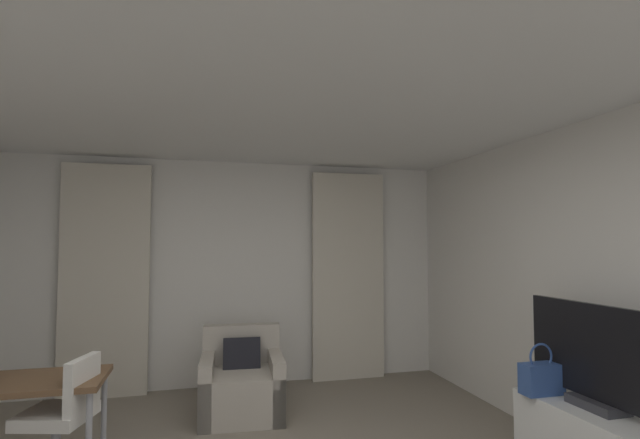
# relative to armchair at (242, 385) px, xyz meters

# --- Properties ---
(wall_window) EXTENTS (5.12, 0.06, 2.60)m
(wall_window) POSITION_rel_armchair_xyz_m (-0.02, 0.99, 1.02)
(wall_window) COLOR silver
(wall_window) RESTS_ON ground
(ceiling) EXTENTS (5.12, 6.12, 0.06)m
(ceiling) POSITION_rel_armchair_xyz_m (-0.02, -2.04, 2.35)
(ceiling) COLOR white
(ceiling) RESTS_ON wall_left
(curtain_left_panel) EXTENTS (0.90, 0.06, 2.50)m
(curtain_left_panel) POSITION_rel_armchair_xyz_m (-1.39, 0.86, 0.97)
(curtain_left_panel) COLOR beige
(curtain_left_panel) RESTS_ON ground
(curtain_right_panel) EXTENTS (0.90, 0.06, 2.50)m
(curtain_right_panel) POSITION_rel_armchair_xyz_m (1.36, 0.86, 0.97)
(curtain_right_panel) COLOR beige
(curtain_right_panel) RESTS_ON ground
(armchair) EXTENTS (0.82, 0.82, 0.81)m
(armchair) POSITION_rel_armchair_xyz_m (0.00, 0.00, 0.00)
(armchair) COLOR #B2A899
(armchair) RESTS_ON ground
(desk_chair) EXTENTS (0.49, 0.49, 0.88)m
(desk_chair) POSITION_rel_armchair_xyz_m (-1.27, -1.11, 0.11)
(desk_chair) COLOR gray
(desk_chair) RESTS_ON ground
(tv_flatscreen) EXTENTS (0.20, 1.13, 0.69)m
(tv_flatscreen) POSITION_rel_armchair_xyz_m (2.16, -1.99, 0.59)
(tv_flatscreen) COLOR #333338
(tv_flatscreen) RESTS_ON tv_console
(handbag_primary) EXTENTS (0.30, 0.14, 0.37)m
(handbag_primary) POSITION_rel_armchair_xyz_m (2.02, -1.64, 0.38)
(handbag_primary) COLOR #335193
(handbag_primary) RESTS_ON tv_console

